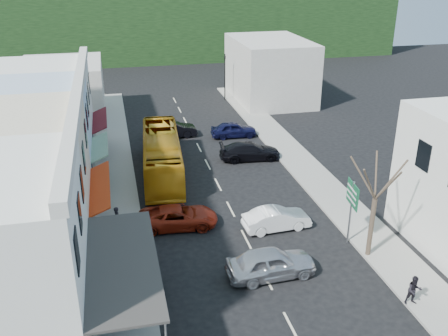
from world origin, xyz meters
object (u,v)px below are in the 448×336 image
at_px(pedestrian_right, 414,289).
at_px(direction_sign, 351,213).
at_px(bus, 162,156).
at_px(car_silver, 271,265).
at_px(street_tree, 375,199).
at_px(pedestrian_left, 117,219).
at_px(car_white, 277,219).
at_px(traffic_signal, 225,78).
at_px(car_red, 178,217).

bearing_deg(pedestrian_right, direction_sign, 102.02).
xyz_separation_m(bus, direction_sign, (9.65, -12.58, 0.47)).
height_order(car_silver, street_tree, street_tree).
distance_m(car_silver, pedestrian_left, 10.13).
bearing_deg(car_white, direction_sign, -128.52).
height_order(direction_sign, traffic_signal, traffic_signal).
distance_m(bus, car_white, 11.75).
distance_m(pedestrian_left, pedestrian_right, 17.29).
bearing_deg(pedestrian_right, pedestrian_left, 150.67).
xyz_separation_m(pedestrian_right, street_tree, (0.00, 4.51, 2.67)).
distance_m(car_white, pedestrian_left, 9.87).
relative_size(pedestrian_right, traffic_signal, 0.31).
bearing_deg(pedestrian_left, pedestrian_right, -139.73).
bearing_deg(pedestrian_right, car_red, 141.96).
bearing_deg(car_white, traffic_signal, -10.65).
distance_m(car_red, street_tree, 12.01).
distance_m(pedestrian_left, street_tree, 15.26).
bearing_deg(direction_sign, bus, 134.89).
distance_m(car_silver, street_tree, 6.73).
bearing_deg(pedestrian_left, traffic_signal, -38.15).
height_order(car_white, pedestrian_right, pedestrian_right).
height_order(bus, car_red, bus).
distance_m(car_silver, direction_sign, 6.09).
distance_m(car_silver, pedestrian_right, 7.20).
xyz_separation_m(car_white, traffic_signal, (3.62, 29.89, 2.02)).
xyz_separation_m(bus, car_silver, (4.12, -14.76, -0.85)).
relative_size(car_silver, car_red, 0.96).
xyz_separation_m(pedestrian_left, pedestrian_right, (13.83, -10.38, 0.00)).
bearing_deg(street_tree, car_red, 150.12).
xyz_separation_m(car_silver, car_white, (1.89, 4.70, 0.00)).
distance_m(car_silver, car_white, 5.07).
bearing_deg(car_silver, pedestrian_left, 47.97).
distance_m(bus, pedestrian_right, 21.28).
height_order(car_red, traffic_signal, traffic_signal).
bearing_deg(direction_sign, traffic_signal, 97.45).
xyz_separation_m(car_silver, traffic_signal, (5.51, 34.59, 2.02)).
bearing_deg(pedestrian_right, car_silver, 154.25).
relative_size(car_silver, traffic_signal, 0.81).
distance_m(pedestrian_right, direction_sign, 6.23).
xyz_separation_m(pedestrian_left, traffic_signal, (13.33, 28.16, 1.72)).
height_order(pedestrian_left, direction_sign, direction_sign).
distance_m(car_white, traffic_signal, 30.18).
distance_m(bus, direction_sign, 15.87).
height_order(bus, pedestrian_left, bus).
bearing_deg(bus, pedestrian_left, -109.58).
bearing_deg(pedestrian_left, bus, -36.79).
relative_size(car_white, pedestrian_left, 2.59).
xyz_separation_m(car_white, pedestrian_left, (-9.71, 1.73, 0.30)).
distance_m(car_white, pedestrian_right, 9.59).
bearing_deg(street_tree, pedestrian_right, -90.00).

